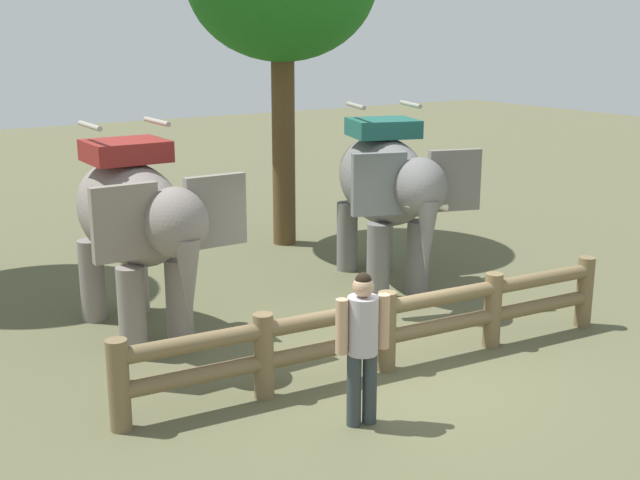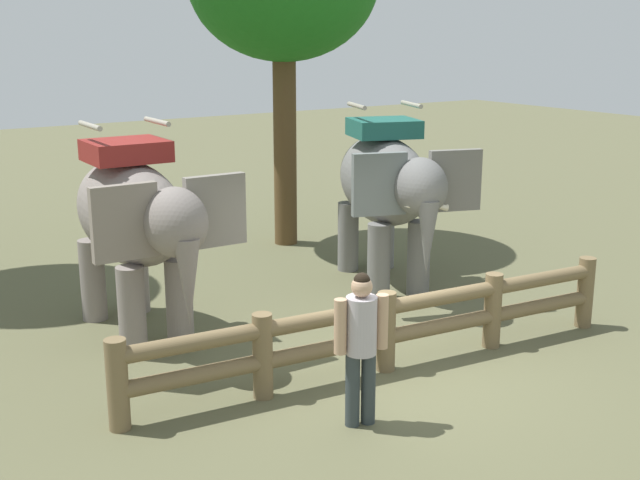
{
  "view_description": "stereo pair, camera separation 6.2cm",
  "coord_description": "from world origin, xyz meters",
  "views": [
    {
      "loc": [
        -6.15,
        -7.42,
        4.28
      ],
      "look_at": [
        0.0,
        1.83,
        1.4
      ],
      "focal_mm": 46.0,
      "sensor_mm": 36.0,
      "label": 1
    },
    {
      "loc": [
        -6.1,
        -7.45,
        4.28
      ],
      "look_at": [
        0.0,
        1.83,
        1.4
      ],
      "focal_mm": 46.0,
      "sensor_mm": 36.0,
      "label": 2
    }
  ],
  "objects": [
    {
      "name": "tourist_woman_in_black",
      "position": [
        -1.15,
        -0.73,
        1.02
      ],
      "size": [
        0.61,
        0.41,
        1.76
      ],
      "color": "#30393C",
      "rests_on": "ground"
    },
    {
      "name": "elephant_near_left",
      "position": [
        -2.18,
        3.16,
        1.71
      ],
      "size": [
        2.03,
        3.53,
        3.05
      ],
      "color": "gray",
      "rests_on": "ground"
    },
    {
      "name": "elephant_center",
      "position": [
        2.2,
        3.13,
        1.73
      ],
      "size": [
        2.51,
        3.68,
        3.08
      ],
      "color": "slate",
      "rests_on": "ground"
    },
    {
      "name": "log_fence",
      "position": [
        0.0,
        0.29,
        0.61
      ],
      "size": [
        7.1,
        0.9,
        1.05
      ],
      "color": "brown",
      "rests_on": "ground"
    },
    {
      "name": "ground_plane",
      "position": [
        0.0,
        0.0,
        0.0
      ],
      "size": [
        60.0,
        60.0,
        0.0
      ],
      "primitive_type": "plane",
      "color": "brown"
    }
  ]
}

